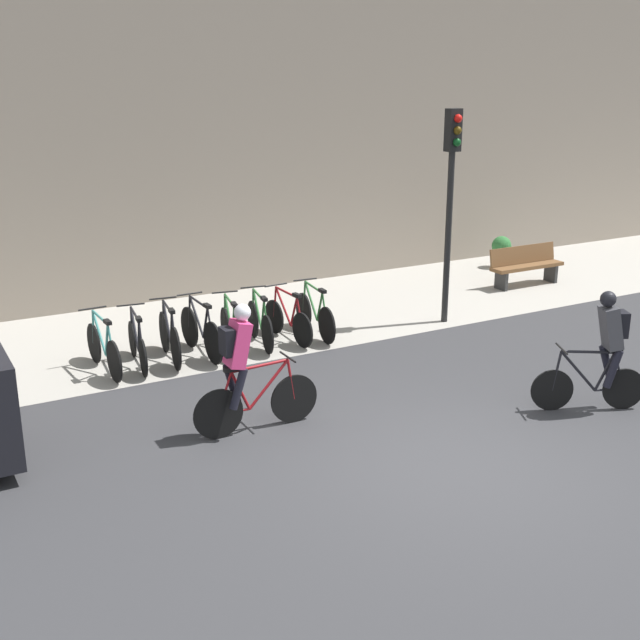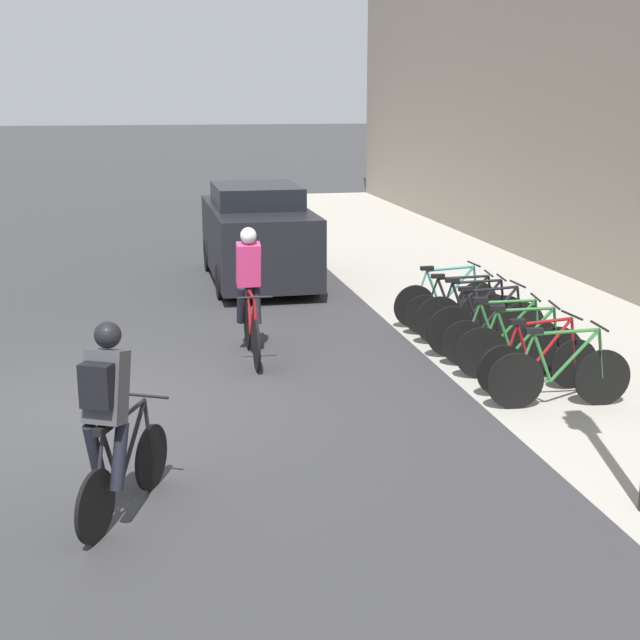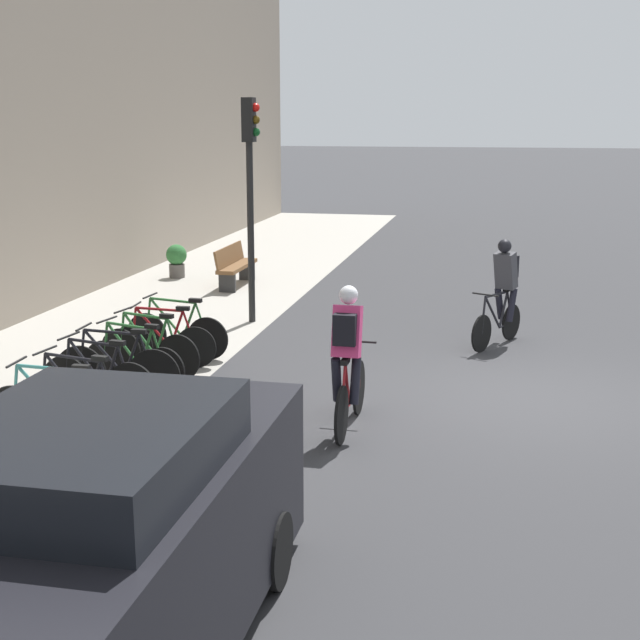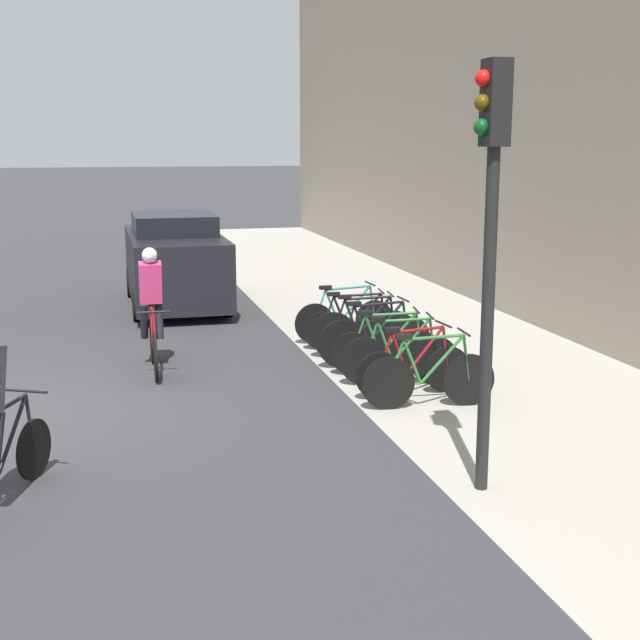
{
  "view_description": "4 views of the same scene",
  "coord_description": "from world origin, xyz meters",
  "views": [
    {
      "loc": [
        -5.74,
        -6.89,
        4.57
      ],
      "look_at": [
        -0.8,
        1.93,
        1.47
      ],
      "focal_mm": 45.0,
      "sensor_mm": 36.0,
      "label": 1
    },
    {
      "loc": [
        9.97,
        0.68,
        3.51
      ],
      "look_at": [
        0.32,
        2.67,
        1.01
      ],
      "focal_mm": 50.0,
      "sensor_mm": 36.0,
      "label": 2
    },
    {
      "loc": [
        -11.71,
        0.4,
        3.68
      ],
      "look_at": [
        -1.2,
        2.6,
        1.22
      ],
      "focal_mm": 50.0,
      "sensor_mm": 36.0,
      "label": 3
    },
    {
      "loc": [
        11.05,
        1.39,
        3.3
      ],
      "look_at": [
        0.83,
        3.98,
        1.16
      ],
      "focal_mm": 50.0,
      "sensor_mm": 36.0,
      "label": 4
    }
  ],
  "objects": [
    {
      "name": "kerb_strip",
      "position": [
        0.0,
        6.75,
        0.0
      ],
      "size": [
        44.0,
        4.5,
        0.01
      ],
      "primitive_type": "cube",
      "color": "#A39E93",
      "rests_on": "ground"
    },
    {
      "name": "building_facade",
      "position": [
        0.0,
        9.3,
        4.99
      ],
      "size": [
        44.0,
        0.6,
        9.98
      ],
      "primitive_type": "cube",
      "color": "gray",
      "rests_on": "ground"
    },
    {
      "name": "parked_bike_1",
      "position": [
        -2.3,
        5.33,
        0.38
      ],
      "size": [
        0.46,
        1.64,
        0.94
      ],
      "color": "black",
      "rests_on": "ground"
    },
    {
      "name": "parked_bike_0",
      "position": [
        -2.85,
        5.33,
        0.4
      ],
      "size": [
        0.46,
        1.71,
        0.97
      ],
      "color": "black",
      "rests_on": "ground"
    },
    {
      "name": "parked_bike_2",
      "position": [
        -1.76,
        5.34,
        0.41
      ],
      "size": [
        0.46,
        1.66,
        0.99
      ],
      "color": "black",
      "rests_on": "ground"
    },
    {
      "name": "parked_bike_3",
      "position": [
        -1.2,
        5.34,
        0.42
      ],
      "size": [
        0.46,
        1.75,
        0.99
      ],
      "color": "black",
      "rests_on": "ground"
    },
    {
      "name": "traffic_light_pole",
      "position": [
        3.61,
        4.87,
        2.75
      ],
      "size": [
        0.26,
        0.3,
        4.0
      ],
      "color": "black",
      "rests_on": "ground"
    },
    {
      "name": "ground",
      "position": [
        0.0,
        0.0,
        0.0
      ],
      "size": [
        200.0,
        200.0,
        0.0
      ],
      "primitive_type": "plane",
      "color": "#333335"
    },
    {
      "name": "parked_bike_4",
      "position": [
        -0.65,
        5.33,
        0.38
      ],
      "size": [
        0.46,
        1.59,
        0.95
      ],
      "color": "black",
      "rests_on": "ground"
    },
    {
      "name": "parked_bike_5",
      "position": [
        -0.1,
        5.34,
        0.4
      ],
      "size": [
        0.46,
        1.62,
        0.97
      ],
      "color": "black",
      "rests_on": "ground"
    },
    {
      "name": "parked_bike_7",
      "position": [
        1.0,
        5.33,
        0.4
      ],
      "size": [
        0.46,
        1.7,
        0.97
      ],
      "color": "black",
      "rests_on": "ground"
    },
    {
      "name": "cyclist_pink",
      "position": [
        -1.83,
        2.13,
        0.95
      ],
      "size": [
        1.79,
        0.46,
        1.78
      ],
      "color": "black",
      "rests_on": "ground"
    },
    {
      "name": "potted_plant",
      "position": [
        7.65,
        7.86,
        0.44
      ],
      "size": [
        0.48,
        0.48,
        0.78
      ],
      "color": "#56514C",
      "rests_on": "ground"
    },
    {
      "name": "parked_bike_6",
      "position": [
        0.45,
        5.33,
        0.39
      ],
      "size": [
        0.46,
        1.61,
        0.95
      ],
      "color": "black",
      "rests_on": "ground"
    },
    {
      "name": "bench",
      "position": [
        6.92,
        6.22,
        0.48
      ],
      "size": [
        1.86,
        0.44,
        0.89
      ],
      "color": "brown",
      "rests_on": "ground"
    },
    {
      "name": "cyclist_grey",
      "position": [
        2.89,
        0.39,
        0.95
      ],
      "size": [
        1.48,
        0.79,
        1.74
      ],
      "color": "black",
      "rests_on": "ground"
    }
  ]
}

